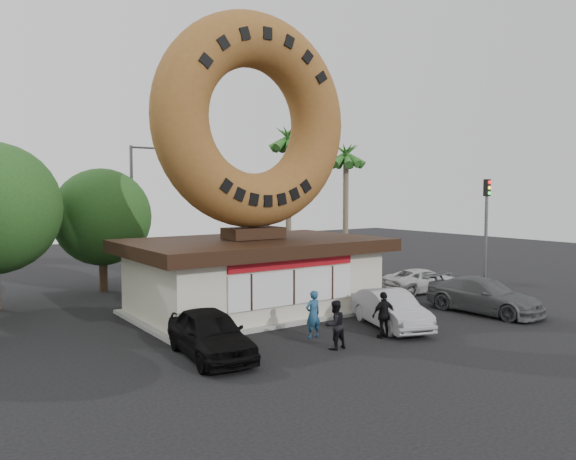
% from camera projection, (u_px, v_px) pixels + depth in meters
% --- Properties ---
extents(ground, '(90.00, 90.00, 0.00)m').
position_uv_depth(ground, '(340.00, 341.00, 20.33)').
color(ground, black).
rests_on(ground, ground).
extents(donut_shop, '(11.20, 7.20, 3.80)m').
position_uv_depth(donut_shop, '(254.00, 273.00, 25.10)').
color(donut_shop, silver).
rests_on(donut_shop, ground).
extents(giant_donut, '(9.40, 2.40, 9.40)m').
position_uv_depth(giant_donut, '(253.00, 121.00, 24.64)').
color(giant_donut, brown).
rests_on(giant_donut, donut_shop).
extents(tree_mid, '(5.20, 5.20, 6.63)m').
position_uv_depth(tree_mid, '(102.00, 217.00, 30.03)').
color(tree_mid, '#473321').
rests_on(tree_mid, ground).
extents(palm_near, '(2.60, 2.60, 9.75)m').
position_uv_depth(palm_near, '(289.00, 144.00, 35.47)').
color(palm_near, '#726651').
rests_on(palm_near, ground).
extents(palm_far, '(2.60, 2.60, 8.75)m').
position_uv_depth(palm_far, '(346.00, 159.00, 36.31)').
color(palm_far, '#726651').
rests_on(palm_far, ground).
extents(street_lamp, '(2.11, 0.20, 8.00)m').
position_uv_depth(street_lamp, '(135.00, 207.00, 32.04)').
color(street_lamp, '#59595E').
rests_on(street_lamp, ground).
extents(traffic_signal, '(0.30, 0.38, 6.07)m').
position_uv_depth(traffic_signal, '(486.00, 219.00, 31.31)').
color(traffic_signal, '#59595E').
rests_on(traffic_signal, ground).
extents(person_left, '(0.64, 0.42, 1.76)m').
position_uv_depth(person_left, '(313.00, 314.00, 20.70)').
color(person_left, navy).
rests_on(person_left, ground).
extents(person_center, '(0.84, 0.66, 1.69)m').
position_uv_depth(person_center, '(335.00, 325.00, 19.20)').
color(person_center, black).
rests_on(person_center, ground).
extents(person_right, '(1.06, 0.55, 1.72)m').
position_uv_depth(person_right, '(384.00, 315.00, 20.67)').
color(person_right, black).
rests_on(person_right, ground).
extents(car_black, '(2.38, 4.79, 1.57)m').
position_uv_depth(car_black, '(210.00, 333.00, 18.28)').
color(car_black, black).
rests_on(car_black, ground).
extents(car_silver, '(2.83, 4.70, 1.46)m').
position_uv_depth(car_silver, '(391.00, 309.00, 22.24)').
color(car_silver, '#96969B').
rests_on(car_silver, ground).
extents(car_grey, '(2.67, 5.46, 1.53)m').
position_uv_depth(car_grey, '(484.00, 296.00, 24.96)').
color(car_grey, '#515456').
rests_on(car_grey, ground).
extents(car_white, '(4.80, 2.84, 1.25)m').
position_uv_depth(car_white, '(424.00, 281.00, 30.05)').
color(car_white, '#B9B9B9').
rests_on(car_white, ground).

